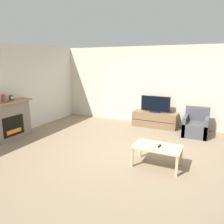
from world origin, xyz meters
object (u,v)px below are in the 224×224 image
(fireplace, at_px, (9,120))
(mantel_vase_centre_left, at_px, (4,98))
(tv_stand, at_px, (155,119))
(tv, at_px, (155,105))
(remote, at_px, (159,146))
(mantel_clock, at_px, (11,98))
(coffee_table, at_px, (157,149))
(armchair, at_px, (196,126))

(fireplace, bearing_deg, mantel_vase_centre_left, -80.89)
(tv_stand, relative_size, tv, 1.51)
(tv_stand, bearing_deg, remote, -73.19)
(tv_stand, height_order, tv, tv)
(mantel_clock, distance_m, coffee_table, 4.31)
(armchair, distance_m, remote, 2.52)
(armchair, relative_size, coffee_table, 0.83)
(mantel_vase_centre_left, xyz_separation_m, tv_stand, (3.44, 3.08, -0.95))
(fireplace, xyz_separation_m, tv, (3.46, 2.97, 0.20))
(mantel_clock, height_order, coffee_table, mantel_clock)
(coffee_table, bearing_deg, mantel_clock, -179.76)
(mantel_vase_centre_left, bearing_deg, armchair, 29.75)
(mantel_vase_centre_left, xyz_separation_m, tv, (3.44, 3.08, -0.44))
(tv, relative_size, armchair, 1.17)
(mantel_clock, xyz_separation_m, remote, (4.29, 0.03, -0.72))
(tv_stand, bearing_deg, fireplace, -139.29)
(fireplace, relative_size, tv_stand, 0.94)
(mantel_clock, distance_m, armchair, 5.47)
(fireplace, distance_m, mantel_clock, 0.63)
(mantel_vase_centre_left, height_order, remote, mantel_vase_centre_left)
(mantel_clock, xyz_separation_m, tv_stand, (3.44, 2.84, -0.92))
(mantel_clock, height_order, armchair, mantel_clock)
(coffee_table, xyz_separation_m, remote, (0.05, 0.01, 0.07))
(tv_stand, bearing_deg, mantel_clock, -140.50)
(mantel_clock, height_order, tv_stand, mantel_clock)
(mantel_vase_centre_left, relative_size, mantel_clock, 1.55)
(tv, distance_m, coffee_table, 2.95)
(mantel_vase_centre_left, bearing_deg, coffee_table, 3.53)
(mantel_vase_centre_left, relative_size, tv_stand, 0.16)
(fireplace, bearing_deg, tv, 40.69)
(tv, height_order, remote, tv)
(tv_stand, relative_size, remote, 9.72)
(fireplace, bearing_deg, armchair, 28.72)
(fireplace, relative_size, coffee_table, 1.39)
(tv, xyz_separation_m, coffee_table, (0.80, -2.82, -0.37))
(tv_stand, xyz_separation_m, tv, (-0.00, -0.00, 0.51))
(armchair, height_order, coffee_table, armchair)
(fireplace, distance_m, remote, 4.31)
(tv_stand, distance_m, remote, 2.94)
(tv, height_order, coffee_table, tv)
(fireplace, distance_m, armchair, 5.48)
(armchair, bearing_deg, coffee_table, -102.40)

